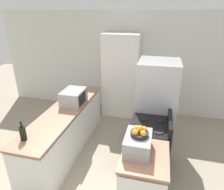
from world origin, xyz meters
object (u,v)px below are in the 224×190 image
microwave (74,97)px  fruit_bowl (140,132)px  refrigerator (156,105)px  stove (149,147)px  pantry_cabinet (121,76)px  toaster_oven (138,143)px  wine_bottle (23,133)px

microwave → fruit_bowl: size_ratio=2.20×
refrigerator → fruit_bowl: size_ratio=7.53×
stove → fruit_bowl: bearing=-99.5°
stove → microwave: (-1.51, 0.43, 0.58)m
pantry_cabinet → toaster_oven: (0.76, -2.62, -0.04)m
stove → fruit_bowl: (-0.11, -0.68, 0.72)m
stove → microwave: 1.67m
wine_bottle → refrigerator: bearing=42.4°
wine_bottle → fruit_bowl: 1.62m
pantry_cabinet → refrigerator: (0.93, -1.15, -0.17)m
stove → fruit_bowl: size_ratio=4.51×
fruit_bowl → wine_bottle: bearing=-174.6°
pantry_cabinet → microwave: 1.62m
pantry_cabinet → microwave: pantry_cabinet is taller
toaster_oven → fruit_bowl: 0.17m
pantry_cabinet → refrigerator: pantry_cabinet is taller
refrigerator → toaster_oven: 1.49m
stove → fruit_bowl: 1.00m
toaster_oven → pantry_cabinet: bearing=106.1°
microwave → toaster_oven: 1.78m
pantry_cabinet → refrigerator: size_ratio=1.19×
stove → refrigerator: bearing=86.5°
toaster_oven → wine_bottle: bearing=-175.0°
pantry_cabinet → wine_bottle: (-0.83, -2.76, -0.04)m
refrigerator → wine_bottle: 2.39m
refrigerator → wine_bottle: bearing=-137.6°
toaster_oven → fruit_bowl: bearing=41.7°
stove → refrigerator: size_ratio=0.60×
toaster_oven → fruit_bowl: (0.01, 0.01, 0.17)m
pantry_cabinet → fruit_bowl: 2.72m
microwave → fruit_bowl: bearing=-38.5°
refrigerator → stove: bearing=-93.5°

